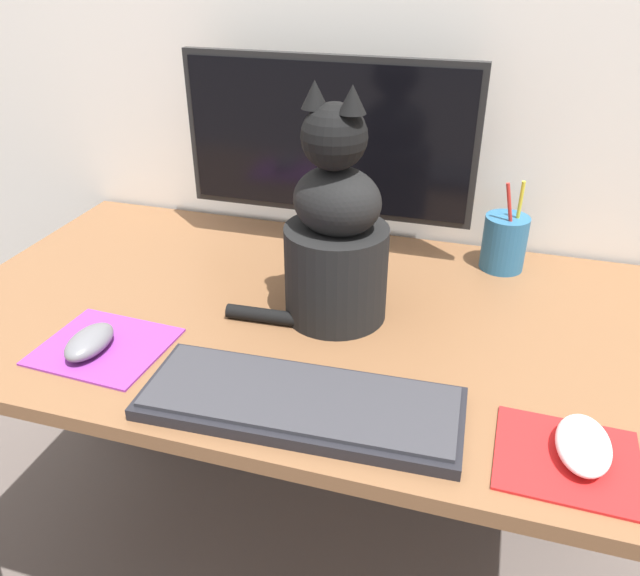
{
  "coord_description": "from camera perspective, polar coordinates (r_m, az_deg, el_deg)",
  "views": [
    {
      "loc": [
        0.29,
        -0.89,
        1.3
      ],
      "look_at": [
        0.06,
        -0.12,
        0.85
      ],
      "focal_mm": 35.0,
      "sensor_mm": 36.0,
      "label": 1
    }
  ],
  "objects": [
    {
      "name": "desk",
      "position": [
        1.15,
        -1.24,
        -6.34
      ],
      "size": [
        1.28,
        0.71,
        0.73
      ],
      "color": "brown",
      "rests_on": "ground_plane"
    },
    {
      "name": "keyboard",
      "position": [
        0.88,
        -1.79,
        -10.4
      ],
      "size": [
        0.45,
        0.18,
        0.02
      ],
      "rotation": [
        0.0,
        0.0,
        0.04
      ],
      "color": "black",
      "rests_on": "desk"
    },
    {
      "name": "computer_mouse_right",
      "position": [
        0.87,
        22.94,
        -13.06
      ],
      "size": [
        0.07,
        0.11,
        0.03
      ],
      "color": "white",
      "rests_on": "mousepad_right"
    },
    {
      "name": "computer_mouse_left",
      "position": [
        1.04,
        -20.33,
        -4.63
      ],
      "size": [
        0.06,
        0.1,
        0.03
      ],
      "color": "slate",
      "rests_on": "mousepad_left"
    },
    {
      "name": "mousepad_left",
      "position": [
        1.06,
        -19.08,
        -5.07
      ],
      "size": [
        0.2,
        0.18,
        0.0
      ],
      "rotation": [
        0.0,
        0.0,
        -0.05
      ],
      "color": "purple",
      "rests_on": "desk"
    },
    {
      "name": "cat",
      "position": [
        1.02,
        1.39,
        4.62
      ],
      "size": [
        0.28,
        0.22,
        0.39
      ],
      "rotation": [
        0.0,
        0.0,
        -0.31
      ],
      "color": "black",
      "rests_on": "desk"
    },
    {
      "name": "pen_cup",
      "position": [
        1.27,
        16.5,
        4.03
      ],
      "size": [
        0.08,
        0.08,
        0.18
      ],
      "color": "#286089",
      "rests_on": "desk"
    },
    {
      "name": "mousepad_right",
      "position": [
        0.87,
        21.66,
        -14.37
      ],
      "size": [
        0.18,
        0.16,
        0.0
      ],
      "rotation": [
        0.0,
        0.0,
        -0.02
      ],
      "color": "red",
      "rests_on": "desk"
    },
    {
      "name": "monitor",
      "position": [
        1.24,
        0.66,
        12.69
      ],
      "size": [
        0.58,
        0.17,
        0.39
      ],
      "color": "black",
      "rests_on": "desk"
    }
  ]
}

